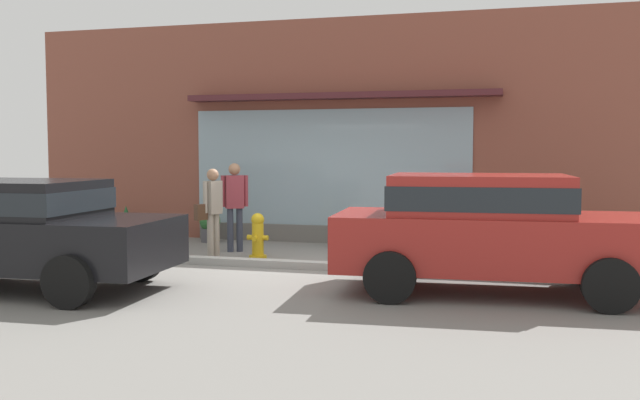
{
  "coord_description": "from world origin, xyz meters",
  "views": [
    {
      "loc": [
        3.4,
        -10.99,
        1.93
      ],
      "look_at": [
        0.06,
        1.2,
        1.02
      ],
      "focal_mm": 39.22,
      "sensor_mm": 36.0,
      "label": 1
    }
  ],
  "objects": [
    {
      "name": "pedestrian_with_handbag",
      "position": [
        -1.74,
        0.47,
        0.91
      ],
      "size": [
        0.36,
        0.59,
        1.6
      ],
      "rotation": [
        0.0,
        0.0,
        4.32
      ],
      "color": "#9E9384",
      "rests_on": "ground_plane"
    },
    {
      "name": "potted_plant_low_front",
      "position": [
        -2.67,
        2.43,
        0.34
      ],
      "size": [
        0.44,
        0.44,
        0.66
      ],
      "color": "#4C4C51",
      "rests_on": "ground_plane"
    },
    {
      "name": "storefront",
      "position": [
        -0.0,
        3.19,
        2.27
      ],
      "size": [
        14.0,
        0.81,
        4.63
      ],
      "color": "brown",
      "rests_on": "ground_plane"
    },
    {
      "name": "curb_strip",
      "position": [
        0.0,
        -0.2,
        0.06
      ],
      "size": [
        14.0,
        0.24,
        0.12
      ],
      "primitive_type": "cube",
      "color": "#B2B2AD",
      "rests_on": "ground_plane"
    },
    {
      "name": "parked_car_red",
      "position": [
        3.12,
        -1.44,
        0.91
      ],
      "size": [
        4.3,
        2.15,
        1.6
      ],
      "rotation": [
        0.0,
        0.0,
        0.06
      ],
      "color": "maroon",
      "rests_on": "ground_plane"
    },
    {
      "name": "parked_car_black",
      "position": [
        -3.14,
        -2.85,
        0.87
      ],
      "size": [
        4.16,
        2.14,
        1.51
      ],
      "rotation": [
        0.0,
        0.0,
        0.04
      ],
      "color": "black",
      "rests_on": "ground_plane"
    },
    {
      "name": "potted_plant_window_right",
      "position": [
        -4.72,
        2.56,
        0.34
      ],
      "size": [
        0.38,
        0.38,
        0.72
      ],
      "color": "#33473D",
      "rests_on": "ground_plane"
    },
    {
      "name": "pedestrian_passerby",
      "position": [
        -1.64,
        1.28,
        0.99
      ],
      "size": [
        0.46,
        0.34,
        1.68
      ],
      "rotation": [
        0.0,
        0.0,
        3.65
      ],
      "color": "#333847",
      "rests_on": "ground_plane"
    },
    {
      "name": "fire_hydrant",
      "position": [
        -0.93,
        0.6,
        0.4
      ],
      "size": [
        0.39,
        0.35,
        0.81
      ],
      "color": "gold",
      "rests_on": "ground_plane"
    },
    {
      "name": "potted_plant_by_entrance",
      "position": [
        0.16,
        2.26,
        0.35
      ],
      "size": [
        0.34,
        0.34,
        0.64
      ],
      "color": "#4C4C51",
      "rests_on": "ground_plane"
    },
    {
      "name": "potted_plant_near_hydrant",
      "position": [
        4.07,
        2.33,
        0.39
      ],
      "size": [
        0.47,
        0.47,
        0.75
      ],
      "color": "#4C4C51",
      "rests_on": "ground_plane"
    },
    {
      "name": "ground_plane",
      "position": [
        0.0,
        0.0,
        0.0
      ],
      "size": [
        60.0,
        60.0,
        0.0
      ],
      "primitive_type": "plane",
      "color": "gray"
    }
  ]
}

